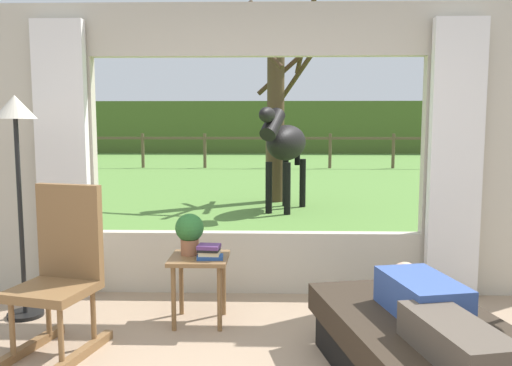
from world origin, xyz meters
TOP-DOWN VIEW (x-y plane):
  - back_wall_with_window at (0.00, 2.26)m, footprint 5.20×0.12m
  - curtain_panel_left at (-1.69, 2.12)m, footprint 0.44×0.10m
  - curtain_panel_right at (1.69, 2.12)m, footprint 0.44×0.10m
  - outdoor_pasture_lawn at (0.00, 13.16)m, footprint 36.00×21.68m
  - distant_hill_ridge at (0.00, 23.00)m, footprint 36.00×2.00m
  - recliner_sofa at (1.00, 0.43)m, footprint 1.24×1.85m
  - reclining_person at (1.00, 0.38)m, footprint 0.46×1.43m
  - rocking_chair at (-1.29, 0.99)m, footprint 0.61×0.77m
  - side_table at (-0.43, 1.50)m, footprint 0.44×0.44m
  - potted_plant at (-0.51, 1.56)m, footprint 0.22×0.22m
  - book_stack at (-0.34, 1.44)m, footprint 0.20×0.17m
  - floor_lamp_left at (-1.83, 1.59)m, footprint 0.32×0.32m
  - horse at (0.35, 6.52)m, footprint 0.98×1.80m
  - pasture_tree at (0.22, 7.61)m, footprint 1.45×1.46m
  - pasture_fence_line at (0.00, 14.64)m, footprint 16.10×0.10m

SIDE VIEW (x-z plane):
  - outdoor_pasture_lawn at x=0.00m, z-range 0.00..0.02m
  - recliner_sofa at x=1.00m, z-range 0.01..0.43m
  - side_table at x=-0.43m, z-range 0.17..0.69m
  - reclining_person at x=1.00m, z-range 0.41..0.63m
  - rocking_chair at x=-1.29m, z-range -0.01..1.11m
  - book_stack at x=-0.34m, z-range 0.52..0.63m
  - potted_plant at x=-0.51m, z-range 0.54..0.86m
  - pasture_fence_line at x=0.00m, z-range 0.19..1.29m
  - horse at x=0.35m, z-range 0.29..2.02m
  - curtain_panel_left at x=-1.69m, z-range 0.00..2.40m
  - curtain_panel_right at x=1.69m, z-range 0.00..2.40m
  - distant_hill_ridge at x=0.00m, z-range 0.00..2.40m
  - back_wall_with_window at x=0.00m, z-range -0.03..2.52m
  - floor_lamp_left at x=-1.83m, z-range 0.54..2.28m
  - pasture_tree at x=0.22m, z-range -0.10..3.65m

